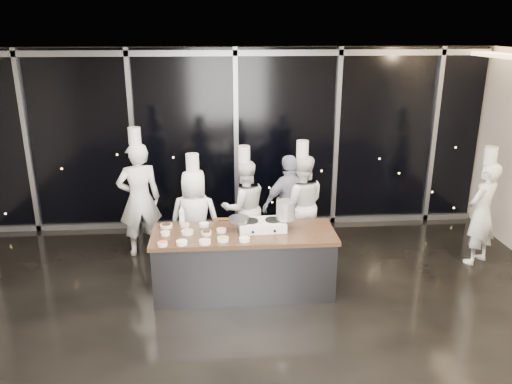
# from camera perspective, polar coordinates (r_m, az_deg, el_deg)

# --- Properties ---
(ground) EXTENTS (9.00, 9.00, 0.00)m
(ground) POSITION_cam_1_polar(r_m,az_deg,el_deg) (6.35, -0.92, -15.32)
(ground) COLOR black
(ground) RESTS_ON ground
(room_shell) EXTENTS (9.02, 7.02, 3.21)m
(room_shell) POSITION_cam_1_polar(r_m,az_deg,el_deg) (5.44, 0.82, 4.81)
(room_shell) COLOR beige
(room_shell) RESTS_ON ground
(window_wall) EXTENTS (8.90, 0.11, 3.20)m
(window_wall) POSITION_cam_1_polar(r_m,az_deg,el_deg) (8.92, -2.28, 5.93)
(window_wall) COLOR black
(window_wall) RESTS_ON ground
(demo_counter) EXTENTS (2.46, 0.86, 0.90)m
(demo_counter) POSITION_cam_1_polar(r_m,az_deg,el_deg) (6.90, -1.39, -8.03)
(demo_counter) COLOR #35353A
(demo_counter) RESTS_ON ground
(stove) EXTENTS (0.65, 0.43, 0.14)m
(stove) POSITION_cam_1_polar(r_m,az_deg,el_deg) (6.78, 0.66, -3.77)
(stove) COLOR silver
(stove) RESTS_ON demo_counter
(frying_pan) EXTENTS (0.49, 0.30, 0.05)m
(frying_pan) POSITION_cam_1_polar(r_m,az_deg,el_deg) (6.71, -2.03, -3.12)
(frying_pan) COLOR slate
(frying_pan) RESTS_ON stove
(stock_pot) EXTENTS (0.27, 0.27, 0.25)m
(stock_pot) POSITION_cam_1_polar(r_m,az_deg,el_deg) (6.75, 3.39, -2.08)
(stock_pot) COLOR #B9B9BC
(stock_pot) RESTS_ON stove
(prep_bowls) EXTENTS (1.20, 0.75, 0.05)m
(prep_bowls) POSITION_cam_1_polar(r_m,az_deg,el_deg) (6.64, -6.85, -4.77)
(prep_bowls) COLOR silver
(prep_bowls) RESTS_ON demo_counter
(squeeze_bottle) EXTENTS (0.08, 0.08, 0.27)m
(squeeze_bottle) POSITION_cam_1_polar(r_m,az_deg,el_deg) (6.99, -8.49, -2.70)
(squeeze_bottle) COLOR silver
(squeeze_bottle) RESTS_ON demo_counter
(chef_far_left) EXTENTS (0.77, 0.61, 2.08)m
(chef_far_left) POSITION_cam_1_polar(r_m,az_deg,el_deg) (8.09, -13.19, -0.72)
(chef_far_left) COLOR silver
(chef_far_left) RESTS_ON ground
(chef_left) EXTENTS (0.82, 0.59, 1.78)m
(chef_left) POSITION_cam_1_polar(r_m,az_deg,el_deg) (7.53, -7.01, -3.01)
(chef_left) COLOR silver
(chef_left) RESTS_ON ground
(chef_center) EXTENTS (0.88, 0.76, 1.78)m
(chef_center) POSITION_cam_1_polar(r_m,az_deg,el_deg) (7.97, -1.34, -1.70)
(chef_center) COLOR silver
(chef_center) RESTS_ON ground
(guest) EXTENTS (1.04, 0.72, 1.63)m
(guest) POSITION_cam_1_polar(r_m,az_deg,el_deg) (7.99, 3.89, -1.45)
(guest) COLOR #15163B
(guest) RESTS_ON ground
(chef_right) EXTENTS (0.81, 0.64, 1.86)m
(chef_right) POSITION_cam_1_polar(r_m,az_deg,el_deg) (8.02, 5.14, -1.34)
(chef_right) COLOR silver
(chef_right) RESTS_ON ground
(chef_side) EXTENTS (0.71, 0.64, 1.85)m
(chef_side) POSITION_cam_1_polar(r_m,az_deg,el_deg) (8.35, 24.40, -2.10)
(chef_side) COLOR silver
(chef_side) RESTS_ON ground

